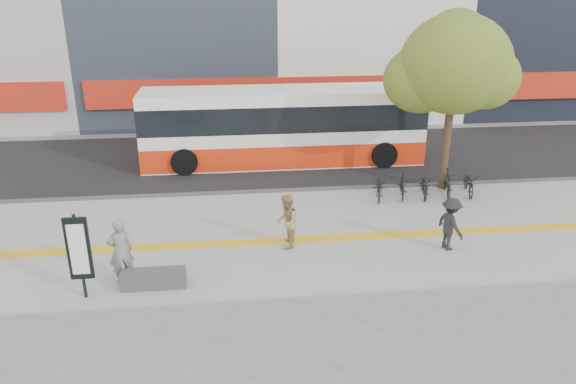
{
  "coord_description": "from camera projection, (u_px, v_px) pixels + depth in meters",
  "views": [
    {
      "loc": [
        -0.57,
        -13.39,
        7.34
      ],
      "look_at": [
        1.16,
        2.0,
        1.23
      ],
      "focal_mm": 33.94,
      "sensor_mm": 36.0,
      "label": 1
    }
  ],
  "objects": [
    {
      "name": "signboard",
      "position": [
        79.0,
        250.0,
        12.8
      ],
      "size": [
        0.55,
        0.1,
        2.2
      ],
      "color": "black",
      "rests_on": "sidewalk"
    },
    {
      "name": "sidewalk",
      "position": [
        252.0,
        236.0,
        16.5
      ],
      "size": [
        40.0,
        7.0,
        0.08
      ],
      "primitive_type": "cube",
      "color": "slate",
      "rests_on": "ground"
    },
    {
      "name": "bus",
      "position": [
        283.0,
        128.0,
        22.61
      ],
      "size": [
        11.55,
        2.74,
        3.07
      ],
      "color": "white",
      "rests_on": "street"
    },
    {
      "name": "bench",
      "position": [
        154.0,
        279.0,
        13.64
      ],
      "size": [
        1.6,
        0.45,
        0.45
      ],
      "primitive_type": "cube",
      "color": "#3C3D3F",
      "rests_on": "sidewalk"
    },
    {
      "name": "pedestrian_tan",
      "position": [
        287.0,
        222.0,
        15.46
      ],
      "size": [
        0.74,
        0.88,
        1.59
      ],
      "primitive_type": "imported",
      "rotation": [
        0.0,
        0.0,
        -1.77
      ],
      "color": "#9B824E",
      "rests_on": "sidewalk"
    },
    {
      "name": "pedestrian_dark",
      "position": [
        450.0,
        224.0,
        15.38
      ],
      "size": [
        0.83,
        1.12,
        1.55
      ],
      "primitive_type": "imported",
      "rotation": [
        0.0,
        0.0,
        1.86
      ],
      "color": "black",
      "rests_on": "sidewalk"
    },
    {
      "name": "bicycle_row",
      "position": [
        425.0,
        184.0,
        19.29
      ],
      "size": [
        4.22,
        1.66,
        0.92
      ],
      "color": "black",
      "rests_on": "sidewalk"
    },
    {
      "name": "curb",
      "position": [
        247.0,
        193.0,
        19.73
      ],
      "size": [
        40.0,
        0.25,
        0.14
      ],
      "primitive_type": "cube",
      "color": "#3C3D3F",
      "rests_on": "ground"
    },
    {
      "name": "seated_woman",
      "position": [
        120.0,
        251.0,
        13.66
      ],
      "size": [
        0.74,
        0.62,
        1.74
      ],
      "primitive_type": "imported",
      "rotation": [
        0.0,
        0.0,
        3.51
      ],
      "color": "black",
      "rests_on": "sidewalk"
    },
    {
      "name": "street_tree",
      "position": [
        453.0,
        66.0,
        18.68
      ],
      "size": [
        4.4,
        3.8,
        6.31
      ],
      "color": "#332117",
      "rests_on": "sidewalk"
    },
    {
      "name": "ground",
      "position": [
        255.0,
        261.0,
        15.13
      ],
      "size": [
        120.0,
        120.0,
        0.0
      ],
      "primitive_type": "plane",
      "color": "#61615C",
      "rests_on": "ground"
    },
    {
      "name": "street",
      "position": [
        243.0,
        160.0,
        23.44
      ],
      "size": [
        40.0,
        8.0,
        0.06
      ],
      "primitive_type": "cube",
      "color": "black",
      "rests_on": "ground"
    },
    {
      "name": "tactile_strip",
      "position": [
        253.0,
        242.0,
        16.03
      ],
      "size": [
        40.0,
        0.45,
        0.01
      ],
      "primitive_type": "cube",
      "color": "gold",
      "rests_on": "sidewalk"
    }
  ]
}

